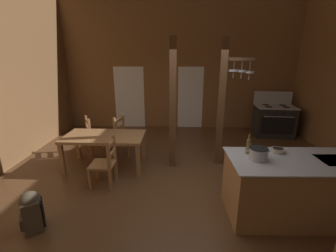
{
  "coord_description": "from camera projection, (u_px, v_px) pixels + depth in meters",
  "views": [
    {
      "loc": [
        -0.1,
        -3.71,
        2.37
      ],
      "look_at": [
        -0.26,
        0.71,
        1.01
      ],
      "focal_mm": 24.27,
      "sensor_mm": 36.0,
      "label": 1
    }
  ],
  "objects": [
    {
      "name": "glazed_panel_back_right",
      "position": [
        190.0,
        98.0,
        7.65
      ],
      "size": [
        0.84,
        0.01,
        2.05
      ],
      "primitive_type": "cube",
      "color": "white",
      "rests_on": "ground_plane"
    },
    {
      "name": "bottle_tall_on_counter",
      "position": [
        248.0,
        146.0,
        3.46
      ],
      "size": [
        0.06,
        0.06,
        0.32
      ],
      "color": "brown",
      "rests_on": "kitchen_island"
    },
    {
      "name": "ladderback_chair_by_post",
      "position": [
        124.0,
        135.0,
        5.75
      ],
      "size": [
        0.56,
        0.56,
        0.95
      ],
      "color": "#9E7044",
      "rests_on": "ground_plane"
    },
    {
      "name": "ladderback_chair_at_table_end",
      "position": [
        95.0,
        135.0,
        5.74
      ],
      "size": [
        0.6,
        0.6,
        0.95
      ],
      "color": "#9E7044",
      "rests_on": "ground_plane"
    },
    {
      "name": "support_post_center",
      "position": [
        173.0,
        106.0,
        4.77
      ],
      "size": [
        0.14,
        0.14,
        2.76
      ],
      "color": "brown",
      "rests_on": "ground_plane"
    },
    {
      "name": "stockpot_on_counter",
      "position": [
        258.0,
        154.0,
        3.28
      ],
      "size": [
        0.34,
        0.27,
        0.18
      ],
      "color": "#A8AAB2",
      "rests_on": "kitchen_island"
    },
    {
      "name": "ground_plane",
      "position": [
        181.0,
        191.0,
        4.25
      ],
      "size": [
        8.3,
        8.61,
        0.1
      ],
      "primitive_type": "cube",
      "color": "brown"
    },
    {
      "name": "wall_back",
      "position": [
        180.0,
        62.0,
        7.39
      ],
      "size": [
        8.3,
        0.14,
        4.41
      ],
      "primitive_type": "cube",
      "color": "brown",
      "rests_on": "ground_plane"
    },
    {
      "name": "mixing_bowl_on_counter",
      "position": [
        278.0,
        150.0,
        3.53
      ],
      "size": [
        0.19,
        0.19,
        0.07
      ],
      "color": "#B2A893",
      "rests_on": "kitchen_island"
    },
    {
      "name": "support_post_with_pot_rack",
      "position": [
        224.0,
        100.0,
        4.87
      ],
      "size": [
        0.7,
        0.26,
        2.76
      ],
      "color": "brown",
      "rests_on": "ground_plane"
    },
    {
      "name": "stove_range",
      "position": [
        274.0,
        120.0,
        6.99
      ],
      "size": [
        1.21,
        0.91,
        1.32
      ],
      "color": "black",
      "rests_on": "ground_plane"
    },
    {
      "name": "kitchen_island",
      "position": [
        299.0,
        188.0,
        3.43
      ],
      "size": [
        2.19,
        1.02,
        0.94
      ],
      "color": "#9E7044",
      "rests_on": "ground_plane"
    },
    {
      "name": "dining_table",
      "position": [
        105.0,
        139.0,
        4.92
      ],
      "size": [
        1.71,
        0.91,
        0.74
      ],
      "color": "#9E7044",
      "rests_on": "ground_plane"
    },
    {
      "name": "ladderback_chair_near_window",
      "position": [
        105.0,
        163.0,
        4.25
      ],
      "size": [
        0.45,
        0.45,
        0.95
      ],
      "color": "#9E7044",
      "rests_on": "ground_plane"
    },
    {
      "name": "backpack",
      "position": [
        31.0,
        210.0,
        3.18
      ],
      "size": [
        0.38,
        0.39,
        0.6
      ],
      "color": "#4C4233",
      "rests_on": "ground_plane"
    },
    {
      "name": "glazed_door_back_left",
      "position": [
        130.0,
        98.0,
        7.72
      ],
      "size": [
        1.0,
        0.01,
        2.05
      ],
      "primitive_type": "cube",
      "color": "white",
      "rests_on": "ground_plane"
    }
  ]
}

